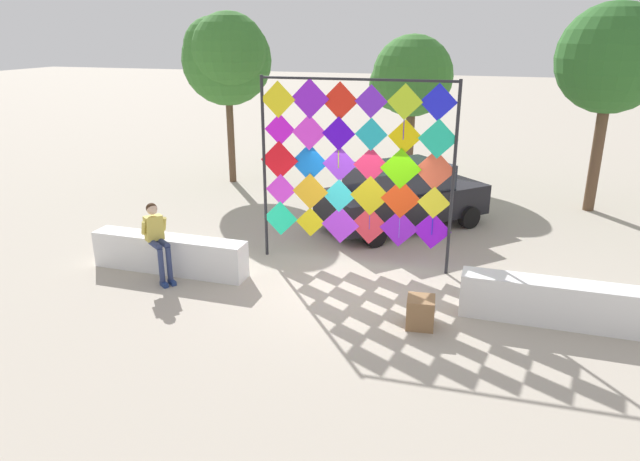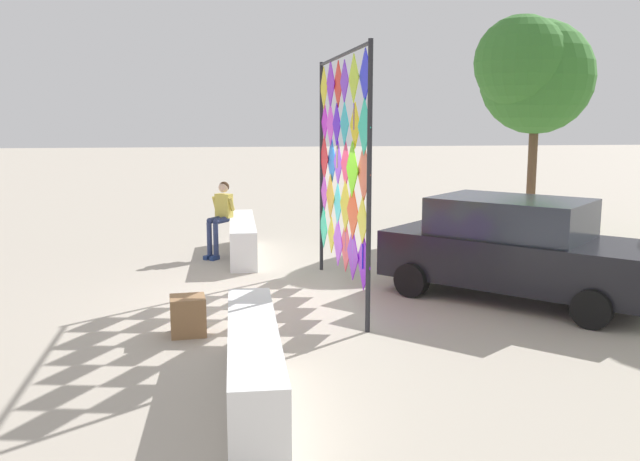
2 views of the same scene
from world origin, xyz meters
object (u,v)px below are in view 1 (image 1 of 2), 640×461
at_px(tree_broadleaf, 610,62).
at_px(tree_far_right, 225,56).
at_px(kite_display_rack, 355,163).
at_px(cardboard_box_large, 420,312).
at_px(parked_car, 402,195).
at_px(tree_palm_like, 409,78).
at_px(seated_vendor, 157,236).

distance_m(tree_broadleaf, tree_far_right, 11.28).
height_order(kite_display_rack, cardboard_box_large, kite_display_rack).
height_order(kite_display_rack, tree_far_right, tree_far_right).
bearing_deg(parked_car, tree_palm_like, 98.65).
bearing_deg(kite_display_rack, tree_palm_like, 92.08).
bearing_deg(tree_far_right, kite_display_rack, -44.91).
distance_m(parked_car, tree_palm_like, 6.31).
height_order(seated_vendor, cardboard_box_large, seated_vendor).
xyz_separation_m(tree_palm_like, tree_broadleaf, (5.81, -2.44, 0.74)).
xyz_separation_m(kite_display_rack, cardboard_box_large, (1.85, -2.47, -2.03)).
xyz_separation_m(cardboard_box_large, tree_broadleaf, (3.65, 8.62, 3.88)).
bearing_deg(seated_vendor, tree_broadleaf, 42.07).
distance_m(parked_car, cardboard_box_large, 5.54).
bearing_deg(cardboard_box_large, tree_far_right, 132.84).
relative_size(cardboard_box_large, tree_far_right, 0.10).
bearing_deg(tree_far_right, tree_broadleaf, 2.01).
bearing_deg(cardboard_box_large, seated_vendor, 176.02).
distance_m(kite_display_rack, parked_car, 3.27).
bearing_deg(tree_palm_like, seated_vendor, -107.28).
distance_m(kite_display_rack, tree_broadleaf, 8.46).
xyz_separation_m(parked_car, cardboard_box_large, (1.29, -5.35, -0.59)).
bearing_deg(tree_far_right, seated_vendor, -74.72).
bearing_deg(parked_car, tree_broadleaf, 33.52).
distance_m(kite_display_rack, cardboard_box_large, 3.69).
relative_size(seated_vendor, tree_palm_like, 0.34).
relative_size(cardboard_box_large, tree_palm_like, 0.11).
bearing_deg(tree_broadleaf, cardboard_box_large, -112.93).
height_order(parked_car, tree_broadleaf, tree_broadleaf).
bearing_deg(tree_far_right, cardboard_box_large, -47.16).
relative_size(seated_vendor, cardboard_box_large, 3.00).
bearing_deg(tree_broadleaf, kite_display_rack, -131.76).
bearing_deg(cardboard_box_large, tree_palm_like, 101.06).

